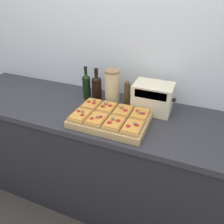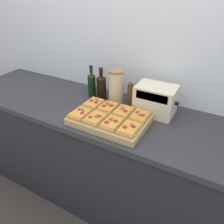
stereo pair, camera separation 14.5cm
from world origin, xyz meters
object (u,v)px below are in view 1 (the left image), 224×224
object	(u,v)px
olive_oil_bottle	(87,86)
pepper_mill	(127,94)
cutting_board	(110,120)
grain_jar_tall	(112,87)
wine_bottle	(97,88)
toaster_oven	(153,98)

from	to	relation	value
olive_oil_bottle	pepper_mill	bearing A→B (deg)	0.00
cutting_board	pepper_mill	xyz separation A→B (m)	(0.02, 0.26, 0.08)
olive_oil_bottle	grain_jar_tall	world-z (taller)	grain_jar_tall
wine_bottle	grain_jar_tall	distance (m)	0.13
wine_bottle	grain_jar_tall	xyz separation A→B (m)	(0.13, 0.00, 0.03)
grain_jar_tall	pepper_mill	distance (m)	0.12
wine_bottle	pepper_mill	distance (m)	0.25
cutting_board	grain_jar_tall	xyz separation A→B (m)	(-0.09, 0.26, 0.11)
cutting_board	pepper_mill	bearing A→B (deg)	84.72
cutting_board	grain_jar_tall	bearing A→B (deg)	109.59
pepper_mill	cutting_board	bearing A→B (deg)	-95.28
cutting_board	pepper_mill	world-z (taller)	pepper_mill
cutting_board	olive_oil_bottle	world-z (taller)	olive_oil_bottle
wine_bottle	pepper_mill	bearing A→B (deg)	0.00
grain_jar_tall	pepper_mill	bearing A→B (deg)	0.00
toaster_oven	wine_bottle	bearing A→B (deg)	179.89
olive_oil_bottle	wine_bottle	size ratio (longest dim) A/B	1.01
wine_bottle	toaster_oven	size ratio (longest dim) A/B	0.88
wine_bottle	toaster_oven	bearing A→B (deg)	-0.11
olive_oil_bottle	toaster_oven	distance (m)	0.53
wine_bottle	pepper_mill	size ratio (longest dim) A/B	1.31
pepper_mill	toaster_oven	distance (m)	0.19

